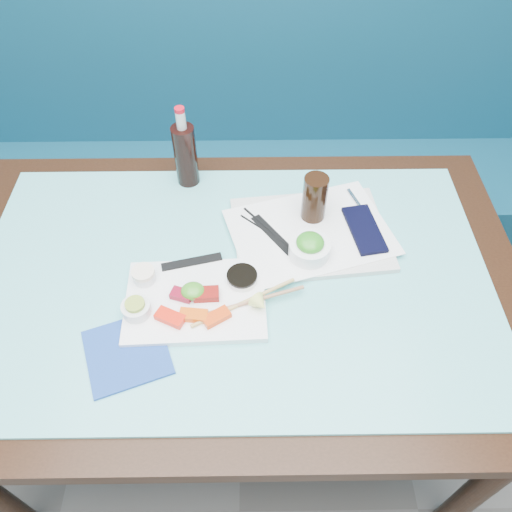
{
  "coord_description": "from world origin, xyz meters",
  "views": [
    {
      "loc": [
        0.05,
        0.73,
        1.69
      ],
      "look_at": [
        0.06,
        1.48,
        0.8
      ],
      "focal_mm": 35.0,
      "sensor_mm": 36.0,
      "label": 1
    }
  ],
  "objects_px": {
    "serving_tray": "(310,234)",
    "seaweed_bowl": "(309,249)",
    "sashimi_plate": "(196,300)",
    "cola_bottle_body": "(186,156)",
    "dining_table": "(234,298)",
    "cola_glass": "(315,198)",
    "blue_napkin": "(127,352)",
    "booth_bench": "(240,169)"
  },
  "relations": [
    {
      "from": "serving_tray",
      "to": "seaweed_bowl",
      "type": "distance_m",
      "value": 0.08
    },
    {
      "from": "sashimi_plate",
      "to": "cola_bottle_body",
      "type": "relative_size",
      "value": 1.79
    },
    {
      "from": "serving_tray",
      "to": "dining_table",
      "type": "bearing_deg",
      "value": -152.87
    },
    {
      "from": "seaweed_bowl",
      "to": "cola_bottle_body",
      "type": "relative_size",
      "value": 0.57
    },
    {
      "from": "cola_glass",
      "to": "cola_bottle_body",
      "type": "xyz_separation_m",
      "value": [
        -0.33,
        0.16,
        0.01
      ]
    },
    {
      "from": "cola_glass",
      "to": "cola_bottle_body",
      "type": "height_order",
      "value": "cola_bottle_body"
    },
    {
      "from": "dining_table",
      "to": "blue_napkin",
      "type": "bearing_deg",
      "value": -137.0
    },
    {
      "from": "serving_tray",
      "to": "cola_glass",
      "type": "bearing_deg",
      "value": 73.8
    },
    {
      "from": "booth_bench",
      "to": "dining_table",
      "type": "bearing_deg",
      "value": -90.0
    },
    {
      "from": "sashimi_plate",
      "to": "cola_bottle_body",
      "type": "distance_m",
      "value": 0.43
    },
    {
      "from": "dining_table",
      "to": "cola_glass",
      "type": "relative_size",
      "value": 11.0
    },
    {
      "from": "cola_glass",
      "to": "blue_napkin",
      "type": "relative_size",
      "value": 0.77
    },
    {
      "from": "booth_bench",
      "to": "serving_tray",
      "type": "relative_size",
      "value": 7.88
    },
    {
      "from": "dining_table",
      "to": "seaweed_bowl",
      "type": "xyz_separation_m",
      "value": [
        0.18,
        0.05,
        0.13
      ]
    },
    {
      "from": "sashimi_plate",
      "to": "serving_tray",
      "type": "height_order",
      "value": "sashimi_plate"
    },
    {
      "from": "seaweed_bowl",
      "to": "cola_bottle_body",
      "type": "bearing_deg",
      "value": 137.25
    },
    {
      "from": "dining_table",
      "to": "cola_bottle_body",
      "type": "distance_m",
      "value": 0.4
    },
    {
      "from": "serving_tray",
      "to": "blue_napkin",
      "type": "xyz_separation_m",
      "value": [
        -0.41,
        -0.33,
        -0.0
      ]
    },
    {
      "from": "serving_tray",
      "to": "cola_bottle_body",
      "type": "xyz_separation_m",
      "value": [
        -0.32,
        0.21,
        0.08
      ]
    },
    {
      "from": "dining_table",
      "to": "cola_glass",
      "type": "bearing_deg",
      "value": 41.6
    },
    {
      "from": "cola_glass",
      "to": "cola_bottle_body",
      "type": "bearing_deg",
      "value": 154.51
    },
    {
      "from": "booth_bench",
      "to": "cola_glass",
      "type": "xyz_separation_m",
      "value": [
        0.2,
        -0.66,
        0.46
      ]
    },
    {
      "from": "serving_tray",
      "to": "seaweed_bowl",
      "type": "relative_size",
      "value": 3.82
    },
    {
      "from": "blue_napkin",
      "to": "sashimi_plate",
      "type": "bearing_deg",
      "value": 43.06
    },
    {
      "from": "cola_glass",
      "to": "seaweed_bowl",
      "type": "bearing_deg",
      "value": -98.75
    },
    {
      "from": "booth_bench",
      "to": "serving_tray",
      "type": "bearing_deg",
      "value": -74.79
    },
    {
      "from": "seaweed_bowl",
      "to": "sashimi_plate",
      "type": "bearing_deg",
      "value": -154.46
    },
    {
      "from": "cola_glass",
      "to": "blue_napkin",
      "type": "bearing_deg",
      "value": -137.67
    },
    {
      "from": "dining_table",
      "to": "cola_bottle_body",
      "type": "xyz_separation_m",
      "value": [
        -0.13,
        0.34,
        0.18
      ]
    },
    {
      "from": "dining_table",
      "to": "sashimi_plate",
      "type": "xyz_separation_m",
      "value": [
        -0.08,
        -0.08,
        0.1
      ]
    },
    {
      "from": "booth_bench",
      "to": "serving_tray",
      "type": "xyz_separation_m",
      "value": [
        0.19,
        -0.71,
        0.39
      ]
    },
    {
      "from": "booth_bench",
      "to": "dining_table",
      "type": "xyz_separation_m",
      "value": [
        0.0,
        -0.84,
        0.29
      ]
    },
    {
      "from": "sashimi_plate",
      "to": "blue_napkin",
      "type": "relative_size",
      "value": 1.89
    },
    {
      "from": "booth_bench",
      "to": "blue_napkin",
      "type": "distance_m",
      "value": 1.13
    },
    {
      "from": "sashimi_plate",
      "to": "cola_glass",
      "type": "xyz_separation_m",
      "value": [
        0.29,
        0.26,
        0.07
      ]
    },
    {
      "from": "sashimi_plate",
      "to": "cola_glass",
      "type": "bearing_deg",
      "value": 39.86
    },
    {
      "from": "sashimi_plate",
      "to": "dining_table",
      "type": "bearing_deg",
      "value": 40.78
    },
    {
      "from": "seaweed_bowl",
      "to": "booth_bench",
      "type": "bearing_deg",
      "value": 103.13
    },
    {
      "from": "serving_tray",
      "to": "cola_bottle_body",
      "type": "height_order",
      "value": "cola_bottle_body"
    },
    {
      "from": "cola_glass",
      "to": "cola_bottle_body",
      "type": "distance_m",
      "value": 0.37
    },
    {
      "from": "seaweed_bowl",
      "to": "dining_table",
      "type": "bearing_deg",
      "value": -164.48
    },
    {
      "from": "dining_table",
      "to": "seaweed_bowl",
      "type": "distance_m",
      "value": 0.23
    }
  ]
}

